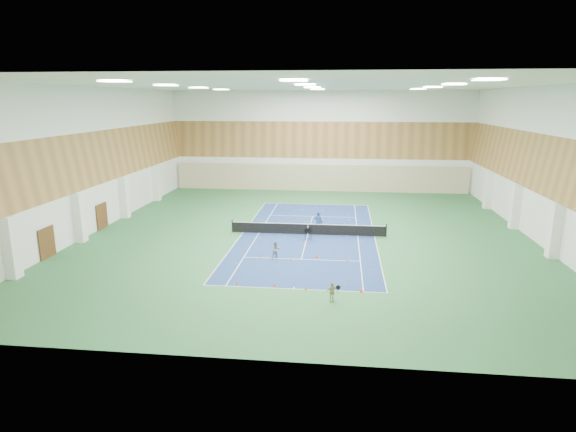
{
  "coord_description": "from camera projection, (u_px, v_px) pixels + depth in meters",
  "views": [
    {
      "loc": [
        2.66,
        -38.43,
        10.97
      ],
      "look_at": [
        -1.46,
        -1.84,
        2.0
      ],
      "focal_mm": 30.0,
      "sensor_mm": 36.0,
      "label": 1
    }
  ],
  "objects": [
    {
      "name": "wood_cladding",
      "position": [
        309.0,
        138.0,
        38.1
      ],
      "size": [
        36.0,
        40.0,
        8.0
      ],
      "primitive_type": null,
      "color": "#A1703B",
      "rests_on": "room_shell"
    },
    {
      "name": "back_curtain",
      "position": [
        320.0,
        178.0,
        58.68
      ],
      "size": [
        35.4,
        0.16,
        3.2
      ],
      "primitive_type": "cube",
      "color": "#C6B793",
      "rests_on": "ground"
    },
    {
      "name": "coach",
      "position": [
        318.0,
        222.0,
        40.34
      ],
      "size": [
        0.78,
        0.64,
        1.85
      ],
      "primitive_type": "imported",
      "rotation": [
        0.0,
        0.0,
        2.81
      ],
      "color": "navy",
      "rests_on": "ground"
    },
    {
      "name": "court_surface",
      "position": [
        308.0,
        235.0,
        39.99
      ],
      "size": [
        10.97,
        23.77,
        0.01
      ],
      "primitive_type": "cube",
      "color": "navy",
      "rests_on": "ground"
    },
    {
      "name": "child_court",
      "position": [
        276.0,
        250.0,
        33.96
      ],
      "size": [
        0.74,
        0.68,
        1.23
      ],
      "primitive_type": "imported",
      "rotation": [
        0.0,
        0.0,
        0.45
      ],
      "color": "gray",
      "rests_on": "ground"
    },
    {
      "name": "cone_svc_c",
      "position": [
        317.0,
        256.0,
        34.05
      ],
      "size": [
        0.23,
        0.23,
        0.25
      ],
      "primitive_type": "cone",
      "color": "#E83C0C",
      "rests_on": "ground"
    },
    {
      "name": "ceiling_light_grid",
      "position": [
        309.0,
        86.0,
        37.17
      ],
      "size": [
        21.4,
        25.4,
        0.06
      ],
      "primitive_type": null,
      "color": "white",
      "rests_on": "room_shell"
    },
    {
      "name": "cone_base_c",
      "position": [
        306.0,
        288.0,
        28.38
      ],
      "size": [
        0.18,
        0.18,
        0.2
      ],
      "primitive_type": "cone",
      "color": "orange",
      "rests_on": "ground"
    },
    {
      "name": "cone_svc_d",
      "position": [
        348.0,
        260.0,
        33.3
      ],
      "size": [
        0.18,
        0.18,
        0.19
      ],
      "primitive_type": "cone",
      "color": "#E9590C",
      "rests_on": "ground"
    },
    {
      "name": "cone_svc_b",
      "position": [
        292.0,
        259.0,
        33.52
      ],
      "size": [
        0.21,
        0.21,
        0.23
      ],
      "primitive_type": "cone",
      "color": "orange",
      "rests_on": "ground"
    },
    {
      "name": "door_left_a",
      "position": [
        47.0,
        243.0,
        33.95
      ],
      "size": [
        0.08,
        1.8,
        2.2
      ],
      "primitive_type": "cube",
      "color": "#593319",
      "rests_on": "ground"
    },
    {
      "name": "room_shell",
      "position": [
        309.0,
        163.0,
        38.57
      ],
      "size": [
        36.0,
        40.0,
        12.0
      ],
      "primitive_type": null,
      "color": "white",
      "rests_on": "ground"
    },
    {
      "name": "cone_base_d",
      "position": [
        361.0,
        290.0,
        28.04
      ],
      "size": [
        0.22,
        0.22,
        0.25
      ],
      "primitive_type": "cone",
      "color": "#FF4E0D",
      "rests_on": "ground"
    },
    {
      "name": "ball_cart",
      "position": [
        308.0,
        234.0,
        38.52
      ],
      "size": [
        0.63,
        0.63,
        0.87
      ],
      "primitive_type": null,
      "rotation": [
        0.0,
        0.0,
        0.3
      ],
      "color": "black",
      "rests_on": "ground"
    },
    {
      "name": "door_left_b",
      "position": [
        102.0,
        216.0,
        41.67
      ],
      "size": [
        0.08,
        1.8,
        2.2
      ],
      "primitive_type": "cube",
      "color": "#593319",
      "rests_on": "ground"
    },
    {
      "name": "cone_base_a",
      "position": [
        237.0,
        282.0,
        29.27
      ],
      "size": [
        0.2,
        0.2,
        0.22
      ],
      "primitive_type": "cone",
      "color": "#FF500D",
      "rests_on": "ground"
    },
    {
      "name": "child_apron",
      "position": [
        332.0,
        292.0,
        26.68
      ],
      "size": [
        0.7,
        0.51,
        1.11
      ],
      "primitive_type": "imported",
      "rotation": [
        0.0,
        0.0,
        0.42
      ],
      "color": "tan",
      "rests_on": "ground"
    },
    {
      "name": "cone_svc_a",
      "position": [
        260.0,
        256.0,
        34.16
      ],
      "size": [
        0.19,
        0.19,
        0.2
      ],
      "primitive_type": "cone",
      "color": "#FF5A0D",
      "rests_on": "ground"
    },
    {
      "name": "tennis_net",
      "position": [
        308.0,
        228.0,
        39.86
      ],
      "size": [
        12.8,
        0.1,
        1.1
      ],
      "primitive_type": null,
      "color": "black",
      "rests_on": "ground"
    },
    {
      "name": "ground",
      "position": [
        308.0,
        235.0,
        39.99
      ],
      "size": [
        40.0,
        40.0,
        0.0
      ],
      "primitive_type": "plane",
      "color": "#2A6236",
      "rests_on": "ground"
    },
    {
      "name": "tennis_balls_scatter",
      "position": [
        308.0,
        234.0,
        39.98
      ],
      "size": [
        10.57,
        22.77,
        0.07
      ],
      "primitive_type": null,
      "color": "yellow",
      "rests_on": "ground"
    },
    {
      "name": "cone_base_b",
      "position": [
        275.0,
        285.0,
        28.88
      ],
      "size": [
        0.2,
        0.2,
        0.22
      ],
      "primitive_type": "cone",
      "color": "#ED470C",
      "rests_on": "ground"
    }
  ]
}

